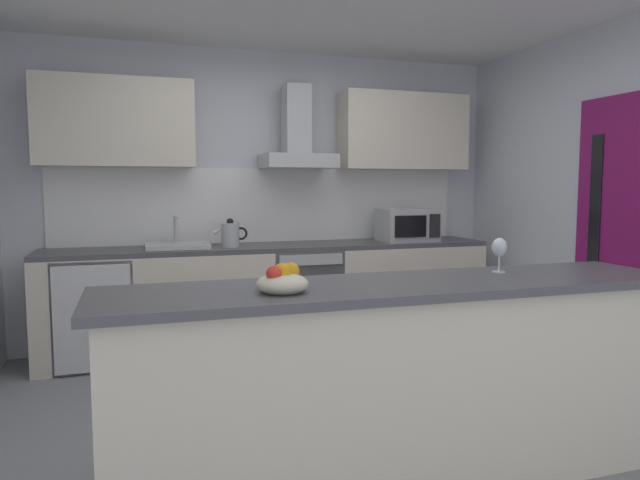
{
  "coord_description": "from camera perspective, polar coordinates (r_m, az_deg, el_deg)",
  "views": [
    {
      "loc": [
        -1.16,
        -3.19,
        1.4
      ],
      "look_at": [
        0.01,
        0.4,
        1.05
      ],
      "focal_mm": 32.34,
      "sensor_mm": 36.0,
      "label": 1
    }
  ],
  "objects": [
    {
      "name": "wine_glass",
      "position": [
        3.08,
        17.33,
        -0.81
      ],
      "size": [
        0.08,
        0.08,
        0.18
      ],
      "color": "silver",
      "rests_on": "counter_island"
    },
    {
      "name": "fruit_bowl",
      "position": [
        2.41,
        -3.73,
        -4.11
      ],
      "size": [
        0.22,
        0.22,
        0.13
      ],
      "color": "beige",
      "rests_on": "counter_island"
    },
    {
      "name": "backsplash_tile",
      "position": [
        5.24,
        -5.24,
        3.44
      ],
      "size": [
        3.68,
        0.02,
        0.66
      ],
      "primitive_type": "cube",
      "color": "white"
    },
    {
      "name": "sink",
      "position": [
        4.82,
        -13.97,
        -0.46
      ],
      "size": [
        0.5,
        0.4,
        0.26
      ],
      "color": "silver",
      "rests_on": "counter_back"
    },
    {
      "name": "range_hood",
      "position": [
        5.11,
        -2.27,
        9.66
      ],
      "size": [
        0.62,
        0.45,
        0.72
      ],
      "color": "#B7BABC"
    },
    {
      "name": "ground",
      "position": [
        3.68,
        1.92,
        -17.27
      ],
      "size": [
        5.33,
        4.87,
        0.02
      ],
      "primitive_type": "cube",
      "color": "gray"
    },
    {
      "name": "wall_right",
      "position": [
        4.65,
        28.75,
        3.42
      ],
      "size": [
        0.12,
        4.87,
        2.6
      ],
      "primitive_type": "cube",
      "color": "silver",
      "rests_on": "ground"
    },
    {
      "name": "refrigerator",
      "position": [
        4.88,
        -21.37,
        -6.58
      ],
      "size": [
        0.58,
        0.6,
        0.85
      ],
      "color": "white",
      "rests_on": "ground"
    },
    {
      "name": "microwave",
      "position": [
        5.33,
        8.63,
        1.49
      ],
      "size": [
        0.5,
        0.38,
        0.3
      ],
      "color": "#B7BABC",
      "rests_on": "counter_back"
    },
    {
      "name": "counter_island",
      "position": [
        2.81,
        8.27,
        -13.75
      ],
      "size": [
        2.79,
        0.64,
        0.96
      ],
      "color": "beige",
      "rests_on": "ground"
    },
    {
      "name": "wall_back",
      "position": [
        5.31,
        -5.42,
        4.22
      ],
      "size": [
        5.33,
        0.12,
        2.6
      ],
      "primitive_type": "cube",
      "color": "silver",
      "rests_on": "ground"
    },
    {
      "name": "counter_back",
      "position": [
        5.03,
        -4.39,
        -5.58
      ],
      "size": [
        3.81,
        0.6,
        0.9
      ],
      "color": "beige",
      "rests_on": "ground"
    },
    {
      "name": "side_door",
      "position": [
        4.63,
        27.69,
        0.08
      ],
      "size": [
        0.08,
        0.85,
        2.05
      ],
      "color": "#7A1456",
      "rests_on": "ground"
    },
    {
      "name": "kettle",
      "position": [
        4.82,
        -8.86,
        0.55
      ],
      "size": [
        0.29,
        0.15,
        0.24
      ],
      "color": "#B7BABC",
      "rests_on": "counter_back"
    },
    {
      "name": "oven",
      "position": [
        5.06,
        -1.81,
        -5.39
      ],
      "size": [
        0.6,
        0.62,
        0.8
      ],
      "color": "slate",
      "rests_on": "ground"
    },
    {
      "name": "upper_cabinets",
      "position": [
        5.11,
        -4.91,
        11.02
      ],
      "size": [
        3.76,
        0.32,
        0.7
      ],
      "color": "beige"
    }
  ]
}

